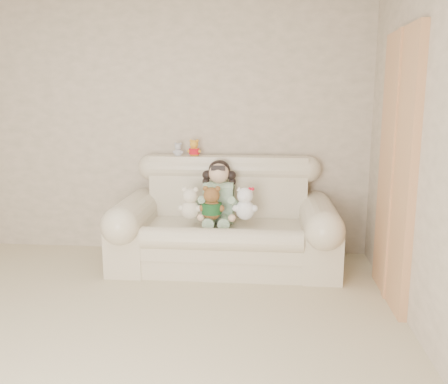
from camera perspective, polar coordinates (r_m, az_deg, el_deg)
floor at (r=3.10m, az=-20.22°, el=-20.48°), size 5.00×5.00×0.00m
wall_back at (r=5.03m, az=-8.98°, el=7.67°), size 4.50×0.00×4.50m
sofa at (r=4.51m, az=0.12°, el=-2.69°), size 2.10×0.95×1.03m
door_panel at (r=3.93m, az=19.85°, el=2.54°), size 0.06×0.90×2.10m
seated_child at (r=4.55m, az=-0.60°, el=0.11°), size 0.39×0.46×0.61m
brown_teddy at (r=4.34m, az=-1.48°, el=-0.93°), size 0.25×0.20×0.37m
white_cat at (r=4.35m, az=2.53°, el=-0.96°), size 0.28×0.25×0.36m
cream_teddy at (r=4.38m, az=-4.05°, el=-0.99°), size 0.27×0.23×0.35m
yellow_mini_bear at (r=4.79m, az=-3.57°, el=5.41°), size 0.14×0.12×0.21m
grey_mini_plush at (r=4.82m, az=-5.48°, el=5.17°), size 0.13×0.11×0.17m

